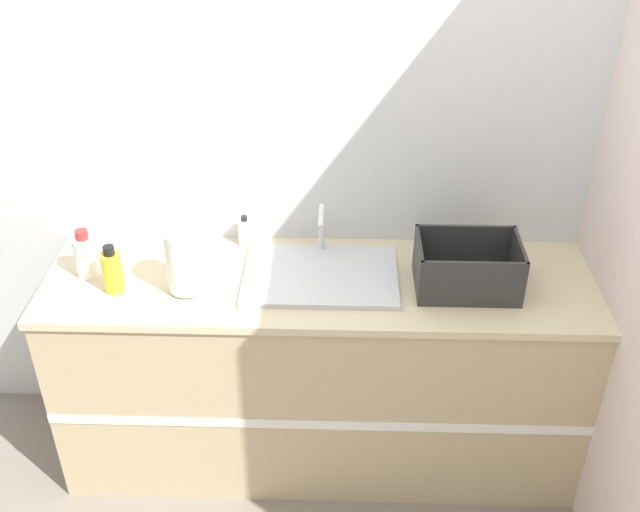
# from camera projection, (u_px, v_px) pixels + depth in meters

# --- Properties ---
(ground_plane) EXTENTS (12.00, 12.00, 0.00)m
(ground_plane) POSITION_uv_depth(u_px,v_px,m) (318.00, 501.00, 3.00)
(ground_plane) COLOR slate
(wall_back) EXTENTS (4.42, 0.06, 2.60)m
(wall_back) POSITION_uv_depth(u_px,v_px,m) (323.00, 140.00, 2.80)
(wall_back) COLOR silver
(wall_back) RESTS_ON ground_plane
(wall_right) EXTENTS (0.06, 2.57, 2.60)m
(wall_right) POSITION_uv_depth(u_px,v_px,m) (631.00, 183.00, 2.50)
(wall_right) COLOR silver
(wall_right) RESTS_ON ground_plane
(counter_cabinet) EXTENTS (2.04, 0.60, 0.88)m
(counter_cabinet) POSITION_uv_depth(u_px,v_px,m) (321.00, 370.00, 3.00)
(counter_cabinet) COLOR tan
(counter_cabinet) RESTS_ON ground_plane
(sink) EXTENTS (0.57, 0.39, 0.22)m
(sink) POSITION_uv_depth(u_px,v_px,m) (320.00, 274.00, 2.76)
(sink) COLOR silver
(sink) RESTS_ON counter_cabinet
(paper_towel_roll) EXTENTS (0.13, 0.13, 0.24)m
(paper_towel_roll) POSITION_uv_depth(u_px,v_px,m) (184.00, 261.00, 2.63)
(paper_towel_roll) COLOR #4C4C51
(paper_towel_roll) RESTS_ON counter_cabinet
(dish_rack) EXTENTS (0.37, 0.25, 0.19)m
(dish_rack) POSITION_uv_depth(u_px,v_px,m) (467.00, 270.00, 2.68)
(dish_rack) COLOR #2D2D2D
(dish_rack) RESTS_ON counter_cabinet
(bottle_yellow) EXTENTS (0.07, 0.07, 0.19)m
(bottle_yellow) POSITION_uv_depth(u_px,v_px,m) (112.00, 271.00, 2.65)
(bottle_yellow) COLOR yellow
(bottle_yellow) RESTS_ON counter_cabinet
(bottle_white_spray) EXTENTS (0.08, 0.08, 0.19)m
(bottle_white_spray) POSITION_uv_depth(u_px,v_px,m) (86.00, 256.00, 2.74)
(bottle_white_spray) COLOR white
(bottle_white_spray) RESTS_ON counter_cabinet
(soap_dispenser) EXTENTS (0.06, 0.06, 0.12)m
(soap_dispenser) POSITION_uv_depth(u_px,v_px,m) (245.00, 232.00, 2.94)
(soap_dispenser) COLOR silver
(soap_dispenser) RESTS_ON counter_cabinet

